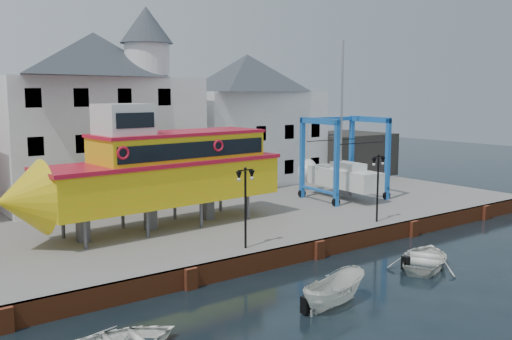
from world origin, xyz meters
TOP-DOWN VIEW (x-y plane):
  - ground at (0.00, 0.00)m, footprint 140.00×140.00m
  - hardstanding at (0.00, 11.00)m, footprint 44.00×22.00m
  - quay_wall at (-0.00, 0.10)m, footprint 44.00×0.47m
  - building_white_main at (-4.87, 18.39)m, footprint 14.00×8.30m
  - building_white_right at (9.00, 19.00)m, footprint 12.00×8.00m
  - shed_dark at (19.00, 17.00)m, footprint 8.00×7.00m
  - lamp_post_left at (-4.00, 1.20)m, footprint 1.12×0.32m
  - lamp_post_right at (6.00, 1.20)m, footprint 1.12×0.32m
  - tour_boat at (-6.10, 7.69)m, footprint 17.04×5.10m
  - travel_lift at (9.99, 8.62)m, footprint 5.82×7.90m
  - motorboat_a at (-4.17, -5.45)m, footprint 4.06×2.17m
  - motorboat_b at (3.67, -4.20)m, footprint 5.83×5.28m

SIDE VIEW (x-z plane):
  - ground at x=0.00m, z-range 0.00..0.00m
  - motorboat_a at x=-4.17m, z-range -0.74..0.74m
  - motorboat_b at x=3.67m, z-range -0.50..0.50m
  - hardstanding at x=0.00m, z-range 0.00..1.00m
  - quay_wall at x=0.00m, z-range 0.00..1.00m
  - travel_lift at x=9.99m, z-range -2.90..8.84m
  - shed_dark at x=19.00m, z-range 1.00..5.00m
  - lamp_post_left at x=-4.00m, z-range 2.07..6.27m
  - lamp_post_right at x=6.00m, z-range 2.07..6.27m
  - tour_boat at x=-6.10m, z-range 0.79..8.11m
  - building_white_right at x=9.00m, z-range 1.00..12.20m
  - building_white_main at x=-4.87m, z-range 0.34..14.34m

